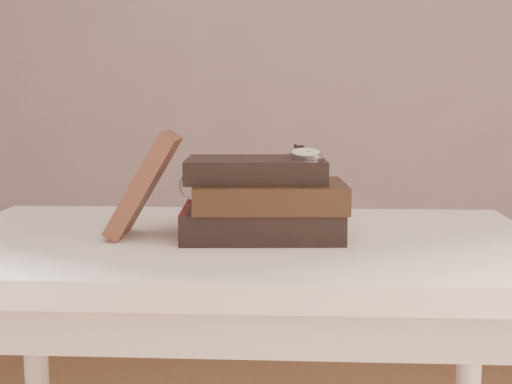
{
  "coord_description": "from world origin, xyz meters",
  "views": [
    {
      "loc": [
        0.09,
        -0.82,
        0.99
      ],
      "look_at": [
        0.03,
        0.35,
        0.82
      ],
      "focal_mm": 50.37,
      "sensor_mm": 36.0,
      "label": 1
    }
  ],
  "objects": [
    {
      "name": "table",
      "position": [
        0.0,
        0.35,
        0.66
      ],
      "size": [
        1.0,
        0.6,
        0.75
      ],
      "color": "white",
      "rests_on": "ground"
    },
    {
      "name": "book_stack",
      "position": [
        0.04,
        0.35,
        0.81
      ],
      "size": [
        0.28,
        0.2,
        0.13
      ],
      "color": "black",
      "rests_on": "table"
    },
    {
      "name": "journal",
      "position": [
        -0.16,
        0.34,
        0.84
      ],
      "size": [
        0.12,
        0.12,
        0.18
      ],
      "primitive_type": "cube",
      "rotation": [
        0.0,
        0.53,
        0.03
      ],
      "color": "#422319",
      "rests_on": "table"
    },
    {
      "name": "pocket_watch",
      "position": [
        0.11,
        0.34,
        0.89
      ],
      "size": [
        0.06,
        0.16,
        0.02
      ],
      "color": "silver",
      "rests_on": "book_stack"
    },
    {
      "name": "eyeglasses",
      "position": [
        -0.06,
        0.43,
        0.82
      ],
      "size": [
        0.12,
        0.13,
        0.05
      ],
      "color": "silver",
      "rests_on": "book_stack"
    }
  ]
}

